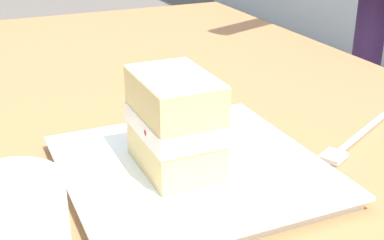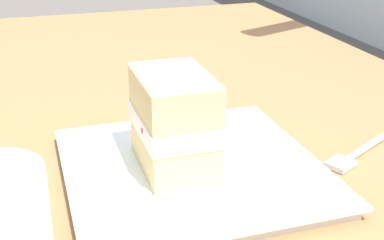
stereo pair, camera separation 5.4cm
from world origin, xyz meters
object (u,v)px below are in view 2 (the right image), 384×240
(dessert_plate, at_px, (192,170))
(dessert_fork, at_px, (366,148))
(patio_table, at_px, (188,218))
(cake_slice, at_px, (174,122))

(dessert_plate, relative_size, dessert_fork, 1.66)
(dessert_plate, bearing_deg, dessert_fork, -90.62)
(patio_table, bearing_deg, dessert_fork, -106.13)
(patio_table, xyz_separation_m, dessert_plate, (-0.06, 0.01, 0.10))
(patio_table, bearing_deg, dessert_plate, 167.33)
(dessert_fork, bearing_deg, patio_table, 73.87)
(cake_slice, height_order, dessert_fork, cake_slice)
(cake_slice, bearing_deg, patio_table, -29.31)
(cake_slice, relative_size, dessert_fork, 0.68)
(patio_table, height_order, dessert_fork, dessert_fork)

